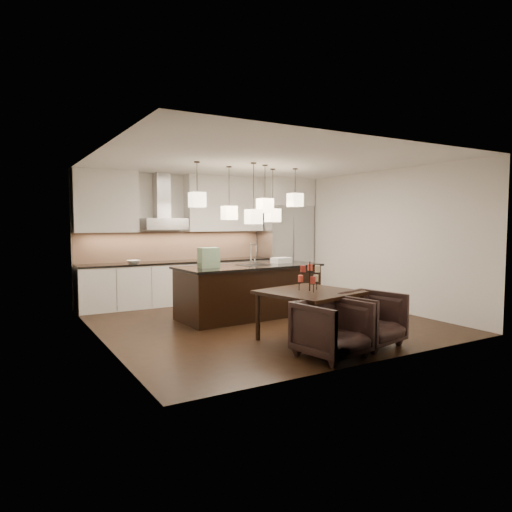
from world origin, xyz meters
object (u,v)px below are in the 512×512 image
dining_table (309,316)px  armchair_right (368,319)px  refrigerator (285,250)px  island_body (249,292)px  armchair_left (332,329)px

dining_table → armchair_right: 0.85m
refrigerator → dining_table: refrigerator is taller
refrigerator → island_body: 2.89m
armchair_left → armchair_right: 0.84m
refrigerator → island_body: (-2.09, -1.90, -0.62)m
armchair_left → armchair_right: size_ratio=0.97×
armchair_left → refrigerator: bearing=53.2°
refrigerator → armchair_right: (-1.61, -4.51, -0.69)m
refrigerator → island_body: size_ratio=0.82×
dining_table → armchair_right: bearing=-60.9°
dining_table → island_body: bearing=75.2°
refrigerator → island_body: refrigerator is taller
refrigerator → dining_table: bearing=-119.3°
island_body → dining_table: size_ratio=2.10×
refrigerator → armchair_left: refrigerator is taller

